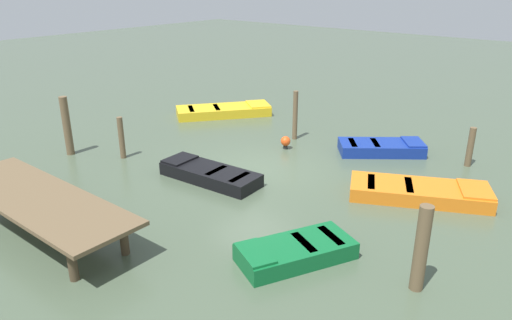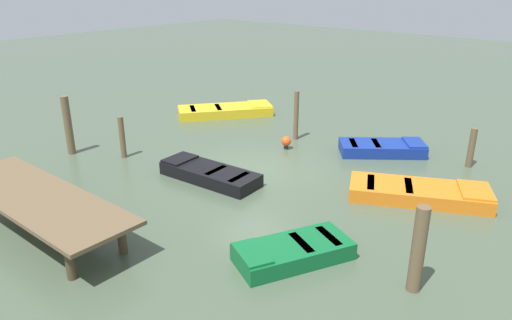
{
  "view_description": "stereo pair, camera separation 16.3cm",
  "coord_description": "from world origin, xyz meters",
  "px_view_note": "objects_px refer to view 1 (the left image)",
  "views": [
    {
      "loc": [
        -9.28,
        11.22,
        6.02
      ],
      "look_at": [
        0.0,
        0.0,
        0.35
      ],
      "focal_mm": 33.65,
      "sensor_mm": 36.0,
      "label": 1
    },
    {
      "loc": [
        -9.41,
        11.12,
        6.02
      ],
      "look_at": [
        0.0,
        0.0,
        0.35
      ],
      "focal_mm": 33.65,
      "sensor_mm": 36.0,
      "label": 2
    }
  ],
  "objects_px": {
    "marker_buoy": "(286,141)",
    "mooring_piling_near_left": "(470,147)",
    "dock_segment": "(38,200)",
    "mooring_piling_near_right": "(67,126)",
    "mooring_piling_far_right": "(295,115)",
    "mooring_piling_mid_right": "(421,249)",
    "rowboat_green": "(295,251)",
    "rowboat_yellow": "(224,111)",
    "rowboat_orange": "(420,191)",
    "rowboat_black": "(209,174)",
    "rowboat_blue": "(382,147)",
    "mooring_piling_mid_left": "(121,138)"
  },
  "relations": [
    {
      "from": "dock_segment",
      "to": "marker_buoy",
      "type": "xyz_separation_m",
      "value": [
        -1.12,
        -8.75,
        -0.56
      ]
    },
    {
      "from": "dock_segment",
      "to": "marker_buoy",
      "type": "height_order",
      "value": "dock_segment"
    },
    {
      "from": "rowboat_green",
      "to": "mooring_piling_far_right",
      "type": "height_order",
      "value": "mooring_piling_far_right"
    },
    {
      "from": "rowboat_blue",
      "to": "mooring_piling_near_right",
      "type": "relative_size",
      "value": 1.47
    },
    {
      "from": "rowboat_black",
      "to": "marker_buoy",
      "type": "distance_m",
      "value": 3.83
    },
    {
      "from": "mooring_piling_far_right",
      "to": "marker_buoy",
      "type": "bearing_deg",
      "value": 109.37
    },
    {
      "from": "mooring_piling_near_left",
      "to": "marker_buoy",
      "type": "height_order",
      "value": "mooring_piling_near_left"
    },
    {
      "from": "rowboat_green",
      "to": "rowboat_yellow",
      "type": "xyz_separation_m",
      "value": [
        9.34,
        -7.64,
        -0.0
      ]
    },
    {
      "from": "mooring_piling_near_right",
      "to": "marker_buoy",
      "type": "distance_m",
      "value": 7.77
    },
    {
      "from": "rowboat_green",
      "to": "mooring_piling_far_right",
      "type": "xyz_separation_m",
      "value": [
        4.92,
        -6.93,
        0.73
      ]
    },
    {
      "from": "rowboat_orange",
      "to": "dock_segment",
      "type": "bearing_deg",
      "value": -156.75
    },
    {
      "from": "rowboat_green",
      "to": "mooring_piling_far_right",
      "type": "bearing_deg",
      "value": -118.87
    },
    {
      "from": "rowboat_orange",
      "to": "mooring_piling_mid_left",
      "type": "bearing_deg",
      "value": 173.56
    },
    {
      "from": "rowboat_blue",
      "to": "rowboat_orange",
      "type": "bearing_deg",
      "value": -85.91
    },
    {
      "from": "rowboat_orange",
      "to": "mooring_piling_near_left",
      "type": "relative_size",
      "value": 3.03
    },
    {
      "from": "rowboat_black",
      "to": "mooring_piling_near_left",
      "type": "bearing_deg",
      "value": -136.67
    },
    {
      "from": "rowboat_orange",
      "to": "mooring_piling_near_left",
      "type": "xyz_separation_m",
      "value": [
        -0.26,
        -3.47,
        0.45
      ]
    },
    {
      "from": "mooring_piling_mid_right",
      "to": "mooring_piling_near_right",
      "type": "height_order",
      "value": "mooring_piling_near_right"
    },
    {
      "from": "dock_segment",
      "to": "mooring_piling_near_right",
      "type": "distance_m",
      "value": 5.63
    },
    {
      "from": "dock_segment",
      "to": "rowboat_orange",
      "type": "bearing_deg",
      "value": -130.53
    },
    {
      "from": "mooring_piling_mid_left",
      "to": "mooring_piling_near_left",
      "type": "height_order",
      "value": "mooring_piling_mid_left"
    },
    {
      "from": "dock_segment",
      "to": "rowboat_yellow",
      "type": "bearing_deg",
      "value": -71.33
    },
    {
      "from": "mooring_piling_near_left",
      "to": "rowboat_yellow",
      "type": "bearing_deg",
      "value": 3.73
    },
    {
      "from": "mooring_piling_mid_right",
      "to": "marker_buoy",
      "type": "height_order",
      "value": "mooring_piling_mid_right"
    },
    {
      "from": "rowboat_yellow",
      "to": "mooring_piling_mid_right",
      "type": "bearing_deg",
      "value": -83.09
    },
    {
      "from": "dock_segment",
      "to": "mooring_piling_near_right",
      "type": "height_order",
      "value": "mooring_piling_near_right"
    },
    {
      "from": "rowboat_yellow",
      "to": "marker_buoy",
      "type": "height_order",
      "value": "marker_buoy"
    },
    {
      "from": "rowboat_green",
      "to": "mooring_piling_near_right",
      "type": "relative_size",
      "value": 1.36
    },
    {
      "from": "mooring_piling_near_right",
      "to": "mooring_piling_near_left",
      "type": "bearing_deg",
      "value": -145.07
    },
    {
      "from": "dock_segment",
      "to": "rowboat_black",
      "type": "distance_m",
      "value": 5.06
    },
    {
      "from": "rowboat_green",
      "to": "marker_buoy",
      "type": "relative_size",
      "value": 5.95
    },
    {
      "from": "dock_segment",
      "to": "rowboat_orange",
      "type": "relative_size",
      "value": 1.54
    },
    {
      "from": "rowboat_yellow",
      "to": "rowboat_black",
      "type": "distance_m",
      "value": 7.38
    },
    {
      "from": "rowboat_blue",
      "to": "marker_buoy",
      "type": "relative_size",
      "value": 6.4
    },
    {
      "from": "dock_segment",
      "to": "mooring_piling_mid_right",
      "type": "xyz_separation_m",
      "value": [
        -8.16,
        -3.67,
        0.09
      ]
    },
    {
      "from": "dock_segment",
      "to": "mooring_piling_mid_right",
      "type": "relative_size",
      "value": 3.32
    },
    {
      "from": "dock_segment",
      "to": "mooring_piling_near_left",
      "type": "relative_size",
      "value": 4.67
    },
    {
      "from": "rowboat_green",
      "to": "mooring_piling_near_right",
      "type": "distance_m",
      "value": 10.15
    },
    {
      "from": "marker_buoy",
      "to": "mooring_piling_near_left",
      "type": "bearing_deg",
      "value": -155.97
    },
    {
      "from": "mooring_piling_mid_left",
      "to": "mooring_piling_near_right",
      "type": "distance_m",
      "value": 2.03
    },
    {
      "from": "rowboat_yellow",
      "to": "mooring_piling_mid_left",
      "type": "height_order",
      "value": "mooring_piling_mid_left"
    },
    {
      "from": "rowboat_yellow",
      "to": "rowboat_black",
      "type": "relative_size",
      "value": 1.26
    },
    {
      "from": "dock_segment",
      "to": "mooring_piling_far_right",
      "type": "relative_size",
      "value": 3.29
    },
    {
      "from": "rowboat_yellow",
      "to": "rowboat_blue",
      "type": "height_order",
      "value": "same"
    },
    {
      "from": "dock_segment",
      "to": "rowboat_orange",
      "type": "height_order",
      "value": "dock_segment"
    },
    {
      "from": "mooring_piling_mid_right",
      "to": "marker_buoy",
      "type": "distance_m",
      "value": 8.71
    },
    {
      "from": "mooring_piling_mid_right",
      "to": "mooring_piling_far_right",
      "type": "bearing_deg",
      "value": -39.91
    },
    {
      "from": "rowboat_yellow",
      "to": "mooring_piling_near_left",
      "type": "distance_m",
      "value": 10.56
    },
    {
      "from": "rowboat_black",
      "to": "marker_buoy",
      "type": "xyz_separation_m",
      "value": [
        -0.12,
        -3.83,
        0.07
      ]
    },
    {
      "from": "rowboat_yellow",
      "to": "mooring_piling_mid_right",
      "type": "relative_size",
      "value": 2.24
    }
  ]
}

